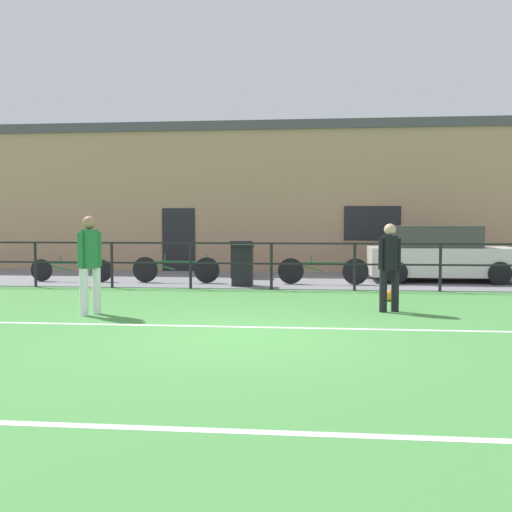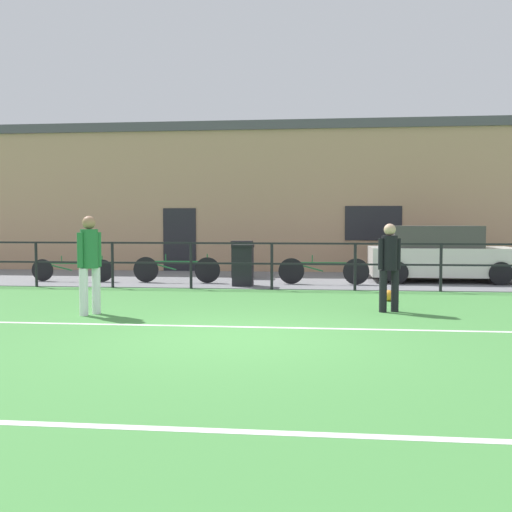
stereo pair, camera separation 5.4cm
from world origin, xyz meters
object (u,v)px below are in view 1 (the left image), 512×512
object	(u,v)px
bicycle_parked_1	(323,271)
parked_car_red	(439,255)
bicycle_parked_0	(71,270)
trash_bin_1	(242,265)
trash_bin_0	(241,259)
soccer_ball_spare	(389,295)
player_goalkeeper	(390,262)
player_striker	(90,259)
bicycle_parked_2	(176,269)

from	to	relation	value
bicycle_parked_1	parked_car_red	bearing A→B (deg)	20.40
bicycle_parked_0	bicycle_parked_1	xyz separation A→B (m)	(6.83, 0.00, 0.03)
bicycle_parked_0	trash_bin_1	distance (m)	4.83
trash_bin_0	bicycle_parked_0	bearing A→B (deg)	-160.11
soccer_ball_spare	bicycle_parked_1	bearing A→B (deg)	113.89
player_goalkeeper	player_striker	distance (m)	5.39
player_striker	soccer_ball_spare	bearing A→B (deg)	-32.53
player_goalkeeper	bicycle_parked_1	xyz separation A→B (m)	(-1.17, 4.53, -0.54)
player_goalkeeper	trash_bin_0	world-z (taller)	player_goalkeeper
soccer_ball_spare	bicycle_parked_1	xyz separation A→B (m)	(-1.34, 3.02, 0.26)
soccer_ball_spare	trash_bin_1	bearing A→B (deg)	144.17
trash_bin_0	trash_bin_1	world-z (taller)	trash_bin_0
soccer_ball_spare	parked_car_red	size ratio (longest dim) A/B	0.06
player_striker	parked_car_red	size ratio (longest dim) A/B	0.45
player_goalkeeper	trash_bin_1	xyz separation A→B (m)	(-3.21, 3.95, -0.37)
player_goalkeeper	bicycle_parked_0	distance (m)	9.21
bicycle_parked_2	trash_bin_1	world-z (taller)	trash_bin_1
player_goalkeeper	player_striker	world-z (taller)	player_striker
player_striker	trash_bin_1	size ratio (longest dim) A/B	1.67
parked_car_red	player_goalkeeper	bearing A→B (deg)	-109.38
bicycle_parked_2	trash_bin_0	size ratio (longest dim) A/B	2.21
bicycle_parked_0	trash_bin_1	xyz separation A→B (m)	(4.79, -0.58, 0.21)
player_goalkeeper	bicycle_parked_1	distance (m)	4.71
bicycle_parked_1	trash_bin_1	distance (m)	2.13
bicycle_parked_1	bicycle_parked_2	distance (m)	3.92
bicycle_parked_0	bicycle_parked_2	world-z (taller)	bicycle_parked_2
player_goalkeeper	bicycle_parked_2	size ratio (longest dim) A/B	0.68
soccer_ball_spare	bicycle_parked_2	bearing A→B (deg)	150.12
parked_car_red	player_striker	bearing A→B (deg)	-137.96
soccer_ball_spare	trash_bin_1	size ratio (longest dim) A/B	0.22
bicycle_parked_1	trash_bin_1	bearing A→B (deg)	-164.18
bicycle_parked_0	bicycle_parked_2	xyz separation A→B (m)	(2.91, 0.00, 0.04)
bicycle_parked_2	bicycle_parked_0	bearing A→B (deg)	-180.00
bicycle_parked_1	trash_bin_1	xyz separation A→B (m)	(-2.04, -0.58, 0.18)
bicycle_parked_0	trash_bin_0	distance (m)	4.77
bicycle_parked_1	trash_bin_1	size ratio (longest dim) A/B	2.25
trash_bin_1	trash_bin_0	bearing A→B (deg)	98.04
trash_bin_0	trash_bin_1	xyz separation A→B (m)	(0.31, -2.20, -0.01)
player_striker	bicycle_parked_2	world-z (taller)	player_striker
parked_car_red	bicycle_parked_2	xyz separation A→B (m)	(-7.10, -1.18, -0.37)
player_striker	trash_bin_0	xyz separation A→B (m)	(1.80, 7.04, -0.44)
trash_bin_0	bicycle_parked_2	bearing A→B (deg)	-134.04
player_goalkeeper	trash_bin_0	xyz separation A→B (m)	(-3.52, 6.15, -0.36)
player_striker	bicycle_parked_0	size ratio (longest dim) A/B	0.76
soccer_ball_spare	bicycle_parked_1	distance (m)	3.31
soccer_ball_spare	bicycle_parked_0	xyz separation A→B (m)	(-8.17, 3.02, 0.22)
player_goalkeeper	parked_car_red	distance (m)	6.06
soccer_ball_spare	bicycle_parked_0	distance (m)	8.71
bicycle_parked_2	trash_bin_1	bearing A→B (deg)	-17.15
trash_bin_1	bicycle_parked_0	bearing A→B (deg)	173.10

